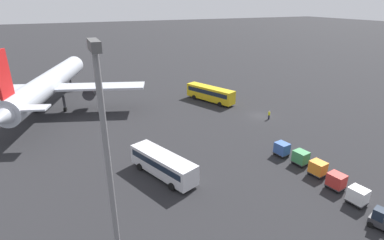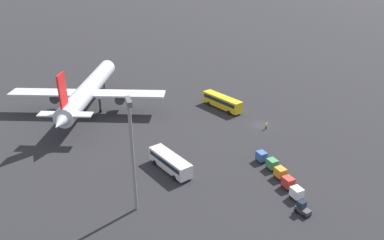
{
  "view_description": "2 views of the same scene",
  "coord_description": "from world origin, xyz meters",
  "px_view_note": "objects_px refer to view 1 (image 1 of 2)",
  "views": [
    {
      "loc": [
        -45.75,
        35.33,
        21.65
      ],
      "look_at": [
        -4.84,
        17.13,
        3.66
      ],
      "focal_mm": 28.0,
      "sensor_mm": 36.0,
      "label": 1
    },
    {
      "loc": [
        -72.09,
        38.11,
        38.19
      ],
      "look_at": [
        -0.83,
        17.04,
        4.02
      ],
      "focal_mm": 35.0,
      "sensor_mm": 36.0,
      "label": 2
    }
  ],
  "objects_px": {
    "worker_person": "(269,115)",
    "baggage_tug": "(381,220)",
    "cargo_cart_white": "(358,195)",
    "airplane": "(49,84)",
    "shuttle_bus_far": "(163,163)",
    "cargo_cart_red": "(336,181)",
    "cargo_cart_orange": "(318,168)",
    "cargo_cart_blue": "(282,148)",
    "shuttle_bus_near": "(210,93)",
    "cargo_cart_green": "(301,157)"
  },
  "relations": [
    {
      "from": "shuttle_bus_far",
      "to": "worker_person",
      "type": "xyz_separation_m",
      "value": [
        10.82,
        -25.38,
        -0.98
      ]
    },
    {
      "from": "shuttle_bus_far",
      "to": "cargo_cart_white",
      "type": "distance_m",
      "value": 23.32
    },
    {
      "from": "cargo_cart_red",
      "to": "cargo_cart_green",
      "type": "xyz_separation_m",
      "value": [
        6.33,
        -0.24,
        0.0
      ]
    },
    {
      "from": "cargo_cart_white",
      "to": "cargo_cart_green",
      "type": "height_order",
      "value": "same"
    },
    {
      "from": "cargo_cart_red",
      "to": "cargo_cart_white",
      "type": "bearing_deg",
      "value": 176.41
    },
    {
      "from": "shuttle_bus_near",
      "to": "cargo_cart_orange",
      "type": "distance_m",
      "value": 33.7
    },
    {
      "from": "worker_person",
      "to": "cargo_cart_green",
      "type": "height_order",
      "value": "cargo_cart_green"
    },
    {
      "from": "worker_person",
      "to": "cargo_cart_white",
      "type": "bearing_deg",
      "value": 164.12
    },
    {
      "from": "cargo_cart_orange",
      "to": "cargo_cart_green",
      "type": "bearing_deg",
      "value": -0.37
    },
    {
      "from": "shuttle_bus_far",
      "to": "cargo_cart_orange",
      "type": "distance_m",
      "value": 20.33
    },
    {
      "from": "airplane",
      "to": "worker_person",
      "type": "distance_m",
      "value": 45.05
    },
    {
      "from": "cargo_cart_red",
      "to": "cargo_cart_blue",
      "type": "bearing_deg",
      "value": 2.71
    },
    {
      "from": "shuttle_bus_far",
      "to": "worker_person",
      "type": "distance_m",
      "value": 27.6
    },
    {
      "from": "cargo_cart_white",
      "to": "cargo_cart_orange",
      "type": "distance_m",
      "value": 6.35
    },
    {
      "from": "airplane",
      "to": "cargo_cart_green",
      "type": "xyz_separation_m",
      "value": [
        -39.06,
        -31.58,
        -4.44
      ]
    },
    {
      "from": "shuttle_bus_near",
      "to": "worker_person",
      "type": "relative_size",
      "value": 7.05
    },
    {
      "from": "airplane",
      "to": "cargo_cart_white",
      "type": "xyz_separation_m",
      "value": [
        -48.56,
        -31.14,
        -4.44
      ]
    },
    {
      "from": "airplane",
      "to": "cargo_cart_blue",
      "type": "bearing_deg",
      "value": -120.32
    },
    {
      "from": "shuttle_bus_near",
      "to": "cargo_cart_orange",
      "type": "height_order",
      "value": "shuttle_bus_near"
    },
    {
      "from": "airplane",
      "to": "shuttle_bus_far",
      "type": "xyz_separation_m",
      "value": [
        -33.92,
        -13.01,
        -3.78
      ]
    },
    {
      "from": "baggage_tug",
      "to": "cargo_cart_blue",
      "type": "height_order",
      "value": "baggage_tug"
    },
    {
      "from": "airplane",
      "to": "worker_person",
      "type": "relative_size",
      "value": 25.33
    },
    {
      "from": "airplane",
      "to": "cargo_cart_white",
      "type": "height_order",
      "value": "airplane"
    },
    {
      "from": "airplane",
      "to": "cargo_cart_red",
      "type": "height_order",
      "value": "airplane"
    },
    {
      "from": "airplane",
      "to": "cargo_cart_red",
      "type": "bearing_deg",
      "value": -126.42
    },
    {
      "from": "cargo_cart_green",
      "to": "cargo_cart_blue",
      "type": "xyz_separation_m",
      "value": [
        3.17,
        0.69,
        0.0
      ]
    },
    {
      "from": "cargo_cart_red",
      "to": "cargo_cart_green",
      "type": "bearing_deg",
      "value": -2.15
    },
    {
      "from": "cargo_cart_white",
      "to": "baggage_tug",
      "type": "bearing_deg",
      "value": 163.27
    },
    {
      "from": "shuttle_bus_near",
      "to": "baggage_tug",
      "type": "distance_m",
      "value": 43.74
    },
    {
      "from": "worker_person",
      "to": "cargo_cart_red",
      "type": "bearing_deg",
      "value": 162.46
    },
    {
      "from": "airplane",
      "to": "shuttle_bus_near",
      "type": "relative_size",
      "value": 3.59
    },
    {
      "from": "cargo_cart_green",
      "to": "airplane",
      "type": "bearing_deg",
      "value": 38.95
    },
    {
      "from": "worker_person",
      "to": "cargo_cart_white",
      "type": "distance_m",
      "value": 26.47
    },
    {
      "from": "worker_person",
      "to": "cargo_cart_blue",
      "type": "xyz_separation_m",
      "value": [
        -12.79,
        7.5,
        0.32
      ]
    },
    {
      "from": "shuttle_bus_far",
      "to": "cargo_cart_blue",
      "type": "height_order",
      "value": "shuttle_bus_far"
    },
    {
      "from": "cargo_cart_orange",
      "to": "worker_person",
      "type": "bearing_deg",
      "value": -19.65
    },
    {
      "from": "worker_person",
      "to": "cargo_cart_red",
      "type": "height_order",
      "value": "cargo_cart_red"
    },
    {
      "from": "shuttle_bus_far",
      "to": "baggage_tug",
      "type": "relative_size",
      "value": 4.04
    },
    {
      "from": "baggage_tug",
      "to": "cargo_cart_blue",
      "type": "relative_size",
      "value": 1.19
    },
    {
      "from": "baggage_tug",
      "to": "cargo_cart_orange",
      "type": "distance_m",
      "value": 10.09
    },
    {
      "from": "worker_person",
      "to": "baggage_tug",
      "type": "bearing_deg",
      "value": 164.01
    },
    {
      "from": "shuttle_bus_far",
      "to": "cargo_cart_white",
      "type": "height_order",
      "value": "shuttle_bus_far"
    },
    {
      "from": "airplane",
      "to": "cargo_cart_green",
      "type": "relative_size",
      "value": 19.54
    },
    {
      "from": "shuttle_bus_far",
      "to": "cargo_cart_green",
      "type": "relative_size",
      "value": 4.82
    },
    {
      "from": "cargo_cart_white",
      "to": "cargo_cart_orange",
      "type": "relative_size",
      "value": 1.0
    },
    {
      "from": "baggage_tug",
      "to": "cargo_cart_red",
      "type": "bearing_deg",
      "value": -29.47
    },
    {
      "from": "cargo_cart_green",
      "to": "cargo_cart_blue",
      "type": "bearing_deg",
      "value": 12.24
    },
    {
      "from": "shuttle_bus_near",
      "to": "cargo_cart_red",
      "type": "xyz_separation_m",
      "value": [
        -36.82,
        1.64,
        -0.81
      ]
    },
    {
      "from": "baggage_tug",
      "to": "worker_person",
      "type": "height_order",
      "value": "baggage_tug"
    },
    {
      "from": "worker_person",
      "to": "cargo_cart_orange",
      "type": "bearing_deg",
      "value": 160.35
    }
  ]
}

